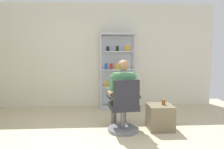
% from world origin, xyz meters
% --- Properties ---
extents(back_wall, '(6.00, 0.10, 2.70)m').
position_xyz_m(back_wall, '(0.00, 3.00, 1.35)').
color(back_wall, silver).
rests_on(back_wall, ground).
extents(display_cabinet_main, '(0.90, 0.45, 1.90)m').
position_xyz_m(display_cabinet_main, '(0.40, 2.76, 0.96)').
color(display_cabinet_main, '#B7B7BC').
rests_on(display_cabinet_main, ground).
extents(office_chair, '(0.59, 0.56, 0.96)m').
position_xyz_m(office_chair, '(0.38, 1.05, 0.39)').
color(office_chair, slate).
rests_on(office_chair, ground).
extents(seated_shopkeeper, '(0.52, 0.59, 1.29)m').
position_xyz_m(seated_shopkeeper, '(0.36, 1.21, 0.71)').
color(seated_shopkeeper, slate).
rests_on(seated_shopkeeper, ground).
extents(storage_crate, '(0.44, 0.45, 0.46)m').
position_xyz_m(storage_crate, '(1.06, 1.15, 0.23)').
color(storage_crate, '#72664C').
rests_on(storage_crate, ground).
extents(tea_glass, '(0.07, 0.07, 0.10)m').
position_xyz_m(tea_glass, '(1.12, 1.15, 0.50)').
color(tea_glass, brown).
rests_on(tea_glass, storage_crate).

